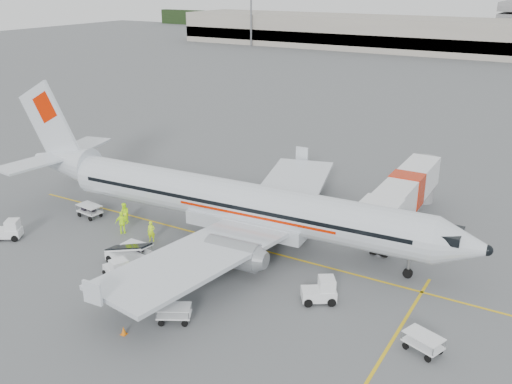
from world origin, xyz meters
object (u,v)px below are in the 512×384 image
(belt_loader, at_px, (130,249))
(tug_mid, at_px, (116,268))
(tug_fore, at_px, (319,290))
(aircraft, at_px, (238,175))
(tug_aft, at_px, (7,229))
(jet_bridge, at_px, (405,201))

(belt_loader, distance_m, tug_mid, 1.97)
(tug_fore, height_order, tug_mid, tug_fore)
(aircraft, relative_size, tug_aft, 19.09)
(tug_mid, bearing_deg, tug_aft, -159.11)
(jet_bridge, bearing_deg, belt_loader, -131.82)
(tug_mid, relative_size, tug_aft, 1.00)
(tug_fore, bearing_deg, belt_loader, 157.14)
(tug_mid, height_order, tug_aft, tug_mid)
(aircraft, distance_m, tug_aft, 19.07)
(belt_loader, height_order, tug_aft, belt_loader)
(tug_mid, distance_m, tug_aft, 12.07)
(aircraft, relative_size, tug_fore, 18.07)
(aircraft, relative_size, tug_mid, 19.02)
(tug_aft, bearing_deg, aircraft, -2.71)
(tug_aft, bearing_deg, tug_fore, -23.68)
(aircraft, xyz_separation_m, tug_aft, (-16.04, -9.21, -4.67))
(aircraft, relative_size, belt_loader, 7.44)
(aircraft, distance_m, belt_loader, 9.76)
(jet_bridge, height_order, tug_mid, jet_bridge)
(aircraft, xyz_separation_m, jet_bridge, (10.44, 9.28, -3.20))
(aircraft, bearing_deg, jet_bridge, 38.33)
(tug_aft, bearing_deg, belt_loader, -25.59)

